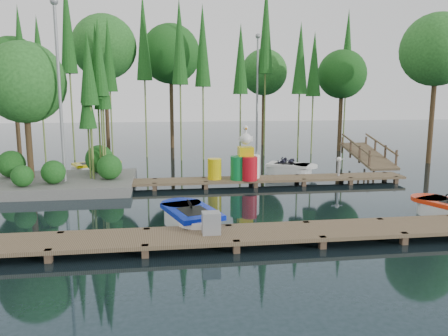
{
  "coord_description": "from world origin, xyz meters",
  "views": [
    {
      "loc": [
        -1.69,
        -14.95,
        3.76
      ],
      "look_at": [
        0.5,
        0.5,
        1.1
      ],
      "focal_mm": 35.0,
      "sensor_mm": 36.0,
      "label": 1
    }
  ],
  "objects": [
    {
      "name": "boat_blue",
      "position": [
        -0.95,
        -2.99,
        0.26
      ],
      "size": [
        1.92,
        2.88,
        0.89
      ],
      "rotation": [
        0.0,
        0.0,
        0.3
      ],
      "color": "white",
      "rests_on": "ground"
    },
    {
      "name": "drum_cluster",
      "position": [
        1.69,
        2.34,
        0.95
      ],
      "size": [
        1.28,
        1.17,
        2.21
      ],
      "color": "#0D7532",
      "rests_on": "far_dock"
    },
    {
      "name": "far_dock",
      "position": [
        1.0,
        2.5,
        0.23
      ],
      "size": [
        15.0,
        1.2,
        0.5
      ],
      "color": "brown",
      "rests_on": "ground"
    },
    {
      "name": "seagull_post",
      "position": [
        5.72,
        2.5,
        0.85
      ],
      "size": [
        0.51,
        0.28,
        0.82
      ],
      "color": "gray",
      "rests_on": "far_dock"
    },
    {
      "name": "boat_yellow_far",
      "position": [
        -4.92,
        6.32,
        0.25
      ],
      "size": [
        2.64,
        1.98,
        1.2
      ],
      "rotation": [
        0.0,
        0.0,
        0.08
      ],
      "color": "white",
      "rests_on": "ground"
    },
    {
      "name": "tree_screen",
      "position": [
        -2.04,
        10.6,
        6.12
      ],
      "size": [
        34.42,
        18.53,
        10.31
      ],
      "color": "#46321D",
      "rests_on": "ground"
    },
    {
      "name": "lamp_island",
      "position": [
        -5.5,
        2.5,
        4.26
      ],
      "size": [
        0.3,
        0.3,
        7.25
      ],
      "color": "gray",
      "rests_on": "ground"
    },
    {
      "name": "utility_cabinet",
      "position": [
        -0.53,
        -4.5,
        0.58
      ],
      "size": [
        0.45,
        0.38,
        0.55
      ],
      "primitive_type": "cube",
      "color": "gray",
      "rests_on": "near_dock"
    },
    {
      "name": "ramp",
      "position": [
        9.0,
        6.5,
        0.59
      ],
      "size": [
        1.5,
        3.94,
        1.49
      ],
      "color": "brown",
      "rests_on": "ground"
    },
    {
      "name": "boat_white_far",
      "position": [
        4.2,
        4.65,
        0.26
      ],
      "size": [
        2.68,
        2.2,
        1.16
      ],
      "rotation": [
        0.0,
        0.0,
        0.17
      ],
      "color": "white",
      "rests_on": "ground"
    },
    {
      "name": "ground_plane",
      "position": [
        0.0,
        0.0,
        0.0
      ],
      "size": [
        90.0,
        90.0,
        0.0
      ],
      "primitive_type": "plane",
      "color": "#1E2F37"
    },
    {
      "name": "lamp_rear",
      "position": [
        4.0,
        11.0,
        4.26
      ],
      "size": [
        0.3,
        0.3,
        7.25
      ],
      "color": "gray",
      "rests_on": "ground"
    },
    {
      "name": "island",
      "position": [
        -6.3,
        3.29,
        3.18
      ],
      "size": [
        6.2,
        4.2,
        6.75
      ],
      "color": "slate",
      "rests_on": "ground"
    },
    {
      "name": "near_dock",
      "position": [
        0.0,
        -4.5,
        0.23
      ],
      "size": [
        18.0,
        1.5,
        0.5
      ],
      "color": "brown",
      "rests_on": "ground"
    },
    {
      "name": "yellow_barrel",
      "position": [
        0.39,
        2.5,
        0.73
      ],
      "size": [
        0.57,
        0.57,
        0.85
      ],
      "primitive_type": "cylinder",
      "color": "#D8BD0B",
      "rests_on": "far_dock"
    }
  ]
}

